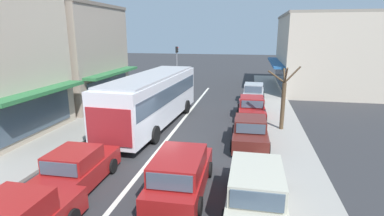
% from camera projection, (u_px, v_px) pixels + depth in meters
% --- Properties ---
extents(ground_plane, '(140.00, 140.00, 0.00)m').
position_uv_depth(ground_plane, '(157.00, 152.00, 14.75)').
color(ground_plane, '#2D2D30').
extents(lane_centre_line, '(0.20, 28.00, 0.01)m').
position_uv_depth(lane_centre_line, '(177.00, 127.00, 18.55)').
color(lane_centre_line, silver).
rests_on(lane_centre_line, ground).
extents(sidewalk_left, '(5.20, 44.00, 0.14)m').
position_uv_depth(sidewalk_left, '(92.00, 113.00, 21.72)').
color(sidewalk_left, gray).
rests_on(sidewalk_left, ground).
extents(kerb_right, '(2.80, 44.00, 0.12)m').
position_uv_depth(kerb_right, '(277.00, 123.00, 19.27)').
color(kerb_right, gray).
rests_on(kerb_right, ground).
extents(shopfront_mid_block, '(8.29, 8.02, 7.83)m').
position_uv_depth(shopfront_mid_block, '(65.00, 56.00, 23.69)').
color(shopfront_mid_block, gray).
rests_on(shopfront_mid_block, ground).
extents(building_right_far, '(9.47, 11.97, 7.53)m').
position_uv_depth(building_right_far, '(324.00, 53.00, 30.21)').
color(building_right_far, beige).
rests_on(building_right_far, ground).
extents(city_bus, '(3.16, 10.98, 3.23)m').
position_uv_depth(city_bus, '(153.00, 96.00, 18.55)').
color(city_bus, silver).
rests_on(city_bus, ground).
extents(sedan_adjacent_lane_trail, '(1.93, 4.22, 1.47)m').
position_uv_depth(sedan_adjacent_lane_trail, '(76.00, 170.00, 11.31)').
color(sedan_adjacent_lane_trail, maroon).
rests_on(sedan_adjacent_lane_trail, ground).
extents(wagon_behind_bus_mid, '(1.99, 4.53, 1.58)m').
position_uv_depth(wagon_behind_bus_mid, '(180.00, 174.00, 10.80)').
color(wagon_behind_bus_mid, maroon).
rests_on(wagon_behind_bus_mid, ground).
extents(parked_wagon_kerb_front, '(1.95, 4.51, 1.58)m').
position_uv_depth(parked_wagon_kerb_front, '(256.00, 189.00, 9.78)').
color(parked_wagon_kerb_front, '#B7B29E').
rests_on(parked_wagon_kerb_front, ground).
extents(parked_sedan_kerb_second, '(1.97, 4.24, 1.47)m').
position_uv_depth(parked_sedan_kerb_second, '(250.00, 132.00, 15.64)').
color(parked_sedan_kerb_second, '#561E19').
rests_on(parked_sedan_kerb_second, ground).
extents(parked_sedan_kerb_third, '(2.01, 4.26, 1.47)m').
position_uv_depth(parked_sedan_kerb_third, '(251.00, 108.00, 20.64)').
color(parked_sedan_kerb_third, maroon).
rests_on(parked_sedan_kerb_third, ground).
extents(parked_hatchback_kerb_rear, '(1.92, 3.76, 1.54)m').
position_uv_depth(parked_hatchback_kerb_rear, '(254.00, 93.00, 25.61)').
color(parked_hatchback_kerb_rear, '#9EA3A8').
rests_on(parked_hatchback_kerb_rear, ground).
extents(traffic_light_downstreet, '(0.33, 0.24, 4.20)m').
position_uv_depth(traffic_light_downstreet, '(177.00, 58.00, 34.34)').
color(traffic_light_downstreet, gray).
rests_on(traffic_light_downstreet, ground).
extents(street_tree_right, '(1.83, 1.68, 3.89)m').
position_uv_depth(street_tree_right, '(283.00, 100.00, 17.51)').
color(street_tree_right, brown).
rests_on(street_tree_right, ground).
extents(pedestrian_with_handbag_near, '(0.64, 0.43, 1.63)m').
position_uv_depth(pedestrian_with_handbag_near, '(112.00, 102.00, 20.74)').
color(pedestrian_with_handbag_near, '#333338').
rests_on(pedestrian_with_handbag_near, sidewalk_left).
extents(pedestrian_browsing_midblock, '(0.25, 0.57, 1.63)m').
position_uv_depth(pedestrian_browsing_midblock, '(135.00, 94.00, 23.42)').
color(pedestrian_browsing_midblock, '#4C4742').
rests_on(pedestrian_browsing_midblock, sidewalk_left).
extents(pedestrian_far_walker, '(0.59, 0.52, 1.63)m').
position_uv_depth(pedestrian_far_walker, '(152.00, 83.00, 28.44)').
color(pedestrian_far_walker, '#333338').
rests_on(pedestrian_far_walker, sidewalk_left).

